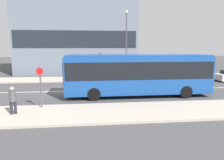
# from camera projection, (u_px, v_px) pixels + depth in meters

# --- Properties ---
(ground_plane) EXTENTS (120.00, 120.00, 0.00)m
(ground_plane) POSITION_uv_depth(u_px,v_px,m) (58.00, 91.00, 17.49)
(ground_plane) COLOR #444447
(sidewalk_near) EXTENTS (44.00, 3.50, 0.13)m
(sidewalk_near) POSITION_uv_depth(u_px,v_px,m) (40.00, 115.00, 11.35)
(sidewalk_near) COLOR #B2A899
(sidewalk_near) RESTS_ON ground_plane
(sidewalk_far) EXTENTS (44.00, 3.50, 0.13)m
(sidewalk_far) POSITION_uv_depth(u_px,v_px,m) (67.00, 79.00, 23.61)
(sidewalk_far) COLOR #B2A899
(sidewalk_far) RESTS_ON ground_plane
(lane_centerline) EXTENTS (41.80, 0.16, 0.01)m
(lane_centerline) POSITION_uv_depth(u_px,v_px,m) (58.00, 91.00, 17.49)
(lane_centerline) COLOR silver
(lane_centerline) RESTS_ON ground_plane
(apartment_block_left_tower) EXTENTS (16.65, 7.00, 17.59)m
(apartment_block_left_tower) POSITION_uv_depth(u_px,v_px,m) (77.00, 12.00, 28.83)
(apartment_block_left_tower) COLOR slate
(apartment_block_left_tower) RESTS_ON ground_plane
(city_bus) EXTENTS (11.30, 2.47, 3.26)m
(city_bus) POSITION_uv_depth(u_px,v_px,m) (138.00, 73.00, 15.66)
(city_bus) COLOR #194793
(city_bus) RESTS_ON ground_plane
(parked_car_0) EXTENTS (4.27, 1.71, 1.37)m
(parked_car_0) POSITION_uv_depth(u_px,v_px,m) (190.00, 76.00, 22.21)
(parked_car_0) COLOR #4C5156
(parked_car_0) RESTS_ON ground_plane
(pedestrian_near_stop) EXTENTS (0.34, 0.34, 1.57)m
(pedestrian_near_stop) POSITION_uv_depth(u_px,v_px,m) (13.00, 99.00, 11.13)
(pedestrian_near_stop) COLOR #23232D
(pedestrian_near_stop) RESTS_ON sidewalk_near
(bus_stop_sign) EXTENTS (0.44, 0.12, 2.55)m
(bus_stop_sign) POSITION_uv_depth(u_px,v_px,m) (41.00, 84.00, 12.27)
(bus_stop_sign) COLOR #4C4C51
(bus_stop_sign) RESTS_ON sidewalk_near
(street_lamp) EXTENTS (0.36, 0.36, 7.72)m
(street_lamp) POSITION_uv_depth(u_px,v_px,m) (126.00, 39.00, 22.73)
(street_lamp) COLOR #4C4C51
(street_lamp) RESTS_ON sidewalk_far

